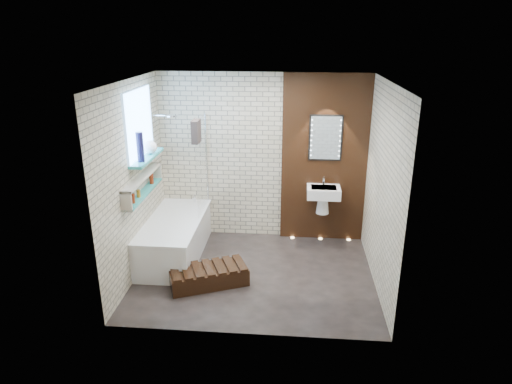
# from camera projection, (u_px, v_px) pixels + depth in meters

# --- Properties ---
(ground) EXTENTS (3.20, 3.20, 0.00)m
(ground) POSITION_uv_depth(u_px,v_px,m) (255.00, 274.00, 6.23)
(ground) COLOR black
(ground) RESTS_ON ground
(room_shell) EXTENTS (3.24, 3.20, 2.60)m
(room_shell) POSITION_uv_depth(u_px,v_px,m) (255.00, 185.00, 5.79)
(room_shell) COLOR #B1A88D
(room_shell) RESTS_ON ground
(walnut_panel) EXTENTS (1.30, 0.06, 2.60)m
(walnut_panel) POSITION_uv_depth(u_px,v_px,m) (324.00, 160.00, 6.90)
(walnut_panel) COLOR black
(walnut_panel) RESTS_ON ground
(clerestory_window) EXTENTS (0.18, 1.00, 0.94)m
(clerestory_window) POSITION_uv_depth(u_px,v_px,m) (140.00, 131.00, 6.04)
(clerestory_window) COLOR #7FADE0
(clerestory_window) RESTS_ON room_shell
(display_niche) EXTENTS (0.14, 1.30, 0.26)m
(display_niche) POSITION_uv_depth(u_px,v_px,m) (143.00, 185.00, 6.09)
(display_niche) COLOR teal
(display_niche) RESTS_ON room_shell
(bathtub) EXTENTS (0.79, 1.74, 0.70)m
(bathtub) POSITION_uv_depth(u_px,v_px,m) (175.00, 238.00, 6.65)
(bathtub) COLOR white
(bathtub) RESTS_ON ground
(bath_screen) EXTENTS (0.01, 0.78, 1.40)m
(bath_screen) POSITION_uv_depth(u_px,v_px,m) (202.00, 165.00, 6.70)
(bath_screen) COLOR white
(bath_screen) RESTS_ON bathtub
(towel) EXTENTS (0.09, 0.24, 0.32)m
(towel) POSITION_uv_depth(u_px,v_px,m) (196.00, 131.00, 6.24)
(towel) COLOR #2A2321
(towel) RESTS_ON bath_screen
(shower_head) EXTENTS (0.18, 0.18, 0.02)m
(shower_head) POSITION_uv_depth(u_px,v_px,m) (171.00, 116.00, 6.55)
(shower_head) COLOR silver
(shower_head) RESTS_ON room_shell
(washbasin) EXTENTS (0.50, 0.36, 0.58)m
(washbasin) POSITION_uv_depth(u_px,v_px,m) (323.00, 196.00, 6.89)
(washbasin) COLOR white
(washbasin) RESTS_ON walnut_panel
(led_mirror) EXTENTS (0.50, 0.02, 0.70)m
(led_mirror) POSITION_uv_depth(u_px,v_px,m) (326.00, 138.00, 6.75)
(led_mirror) COLOR black
(led_mirror) RESTS_ON walnut_panel
(walnut_step) EXTENTS (1.10, 0.80, 0.22)m
(walnut_step) POSITION_uv_depth(u_px,v_px,m) (208.00, 276.00, 5.96)
(walnut_step) COLOR black
(walnut_step) RESTS_ON ground
(niche_bottles) EXTENTS (0.06, 0.83, 0.15)m
(niche_bottles) POSITION_uv_depth(u_px,v_px,m) (143.00, 188.00, 6.10)
(niche_bottles) COLOR maroon
(niche_bottles) RESTS_ON display_niche
(sill_vases) EXTENTS (0.19, 0.54, 0.39)m
(sill_vases) POSITION_uv_depth(u_px,v_px,m) (147.00, 147.00, 6.11)
(sill_vases) COLOR white
(sill_vases) RESTS_ON clerestory_window
(floor_uplights) EXTENTS (0.96, 0.06, 0.01)m
(floor_uplights) POSITION_uv_depth(u_px,v_px,m) (320.00, 239.00, 7.27)
(floor_uplights) COLOR #FFD899
(floor_uplights) RESTS_ON ground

